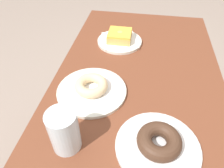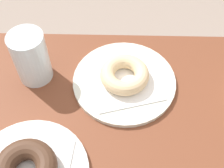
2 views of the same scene
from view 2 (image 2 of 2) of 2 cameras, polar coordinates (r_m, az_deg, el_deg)
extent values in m
cube|color=brown|center=(0.63, 12.94, -12.32)|extent=(1.03, 0.60, 0.05)
cylinder|color=brown|center=(1.11, -15.95, -7.78)|extent=(0.06, 0.06, 0.69)
cylinder|color=silver|center=(0.67, 2.38, 0.55)|extent=(0.23, 0.23, 0.01)
cube|color=white|center=(0.66, 2.40, 0.91)|extent=(0.18, 0.18, 0.00)
torus|color=beige|center=(0.65, 2.45, 1.85)|extent=(0.11, 0.11, 0.03)
cylinder|color=silver|center=(0.66, -15.40, 4.99)|extent=(0.08, 0.08, 0.12)
camera|label=1|loc=(0.52, -67.97, 20.58)|focal=33.62mm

